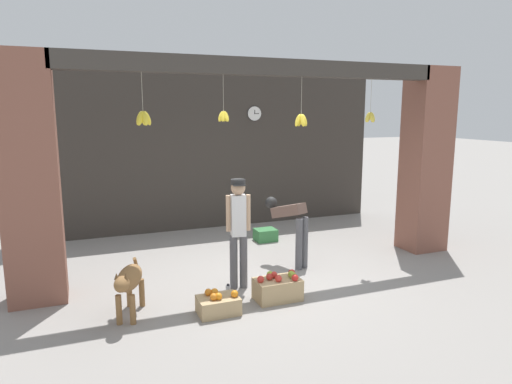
{
  "coord_description": "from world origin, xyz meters",
  "views": [
    {
      "loc": [
        -2.57,
        -6.1,
        2.48
      ],
      "look_at": [
        0.0,
        0.47,
        1.22
      ],
      "focal_mm": 32.0,
      "sensor_mm": 36.0,
      "label": 1
    }
  ],
  "objects_px": {
    "fruit_crate_apples": "(278,288)",
    "water_bottle": "(228,293)",
    "dog": "(129,281)",
    "fruit_crate_oranges": "(218,304)",
    "worker_stooping": "(291,222)",
    "shopkeeper": "(238,226)",
    "wall_clock": "(254,114)",
    "produce_box_green": "(266,235)"
  },
  "relations": [
    {
      "from": "fruit_crate_oranges",
      "to": "fruit_crate_apples",
      "type": "bearing_deg",
      "value": 8.11
    },
    {
      "from": "fruit_crate_oranges",
      "to": "worker_stooping",
      "type": "bearing_deg",
      "value": 39.07
    },
    {
      "from": "shopkeeper",
      "to": "worker_stooping",
      "type": "distance_m",
      "value": 1.28
    },
    {
      "from": "fruit_crate_apples",
      "to": "produce_box_green",
      "type": "distance_m",
      "value": 2.8
    },
    {
      "from": "dog",
      "to": "shopkeeper",
      "type": "xyz_separation_m",
      "value": [
        1.54,
        0.38,
        0.45
      ]
    },
    {
      "from": "worker_stooping",
      "to": "wall_clock",
      "type": "xyz_separation_m",
      "value": [
        0.46,
        2.8,
        1.71
      ]
    },
    {
      "from": "fruit_crate_oranges",
      "to": "shopkeeper",
      "type": "bearing_deg",
      "value": 53.76
    },
    {
      "from": "shopkeeper",
      "to": "water_bottle",
      "type": "distance_m",
      "value": 0.92
    },
    {
      "from": "dog",
      "to": "produce_box_green",
      "type": "height_order",
      "value": "dog"
    },
    {
      "from": "dog",
      "to": "wall_clock",
      "type": "height_order",
      "value": "wall_clock"
    },
    {
      "from": "wall_clock",
      "to": "fruit_crate_apples",
      "type": "bearing_deg",
      "value": -106.93
    },
    {
      "from": "fruit_crate_oranges",
      "to": "wall_clock",
      "type": "distance_m",
      "value": 5.16
    },
    {
      "from": "fruit_crate_apples",
      "to": "water_bottle",
      "type": "distance_m",
      "value": 0.66
    },
    {
      "from": "worker_stooping",
      "to": "wall_clock",
      "type": "height_order",
      "value": "wall_clock"
    },
    {
      "from": "shopkeeper",
      "to": "dog",
      "type": "bearing_deg",
      "value": 24.35
    },
    {
      "from": "produce_box_green",
      "to": "wall_clock",
      "type": "bearing_deg",
      "value": 77.67
    },
    {
      "from": "shopkeeper",
      "to": "wall_clock",
      "type": "bearing_deg",
      "value": -104.28
    },
    {
      "from": "worker_stooping",
      "to": "fruit_crate_apples",
      "type": "bearing_deg",
      "value": -146.54
    },
    {
      "from": "dog",
      "to": "produce_box_green",
      "type": "relative_size",
      "value": 2.35
    },
    {
      "from": "worker_stooping",
      "to": "produce_box_green",
      "type": "xyz_separation_m",
      "value": [
        0.16,
        1.45,
        -0.6
      ]
    },
    {
      "from": "worker_stooping",
      "to": "fruit_crate_oranges",
      "type": "xyz_separation_m",
      "value": [
        -1.62,
        -1.32,
        -0.6
      ]
    },
    {
      "from": "worker_stooping",
      "to": "fruit_crate_apples",
      "type": "relative_size",
      "value": 1.8
    },
    {
      "from": "fruit_crate_apples",
      "to": "dog",
      "type": "bearing_deg",
      "value": 174.19
    },
    {
      "from": "worker_stooping",
      "to": "fruit_crate_apples",
      "type": "xyz_separation_m",
      "value": [
        -0.76,
        -1.19,
        -0.56
      ]
    },
    {
      "from": "fruit_crate_oranges",
      "to": "water_bottle",
      "type": "relative_size",
      "value": 2.22
    },
    {
      "from": "worker_stooping",
      "to": "fruit_crate_apples",
      "type": "distance_m",
      "value": 1.52
    },
    {
      "from": "worker_stooping",
      "to": "fruit_crate_oranges",
      "type": "height_order",
      "value": "worker_stooping"
    },
    {
      "from": "worker_stooping",
      "to": "produce_box_green",
      "type": "height_order",
      "value": "worker_stooping"
    },
    {
      "from": "shopkeeper",
      "to": "produce_box_green",
      "type": "height_order",
      "value": "shopkeeper"
    },
    {
      "from": "dog",
      "to": "fruit_crate_oranges",
      "type": "height_order",
      "value": "dog"
    },
    {
      "from": "produce_box_green",
      "to": "wall_clock",
      "type": "distance_m",
      "value": 2.69
    },
    {
      "from": "worker_stooping",
      "to": "fruit_crate_oranges",
      "type": "relative_size",
      "value": 2.14
    },
    {
      "from": "shopkeeper",
      "to": "fruit_crate_apples",
      "type": "bearing_deg",
      "value": 131.53
    },
    {
      "from": "shopkeeper",
      "to": "wall_clock",
      "type": "relative_size",
      "value": 4.88
    },
    {
      "from": "dog",
      "to": "produce_box_green",
      "type": "bearing_deg",
      "value": 150.62
    },
    {
      "from": "dog",
      "to": "worker_stooping",
      "type": "height_order",
      "value": "worker_stooping"
    },
    {
      "from": "produce_box_green",
      "to": "wall_clock",
      "type": "xyz_separation_m",
      "value": [
        0.3,
        1.35,
        2.31
      ]
    },
    {
      "from": "fruit_crate_oranges",
      "to": "fruit_crate_apples",
      "type": "height_order",
      "value": "fruit_crate_apples"
    },
    {
      "from": "fruit_crate_oranges",
      "to": "dog",
      "type": "bearing_deg",
      "value": 162.94
    },
    {
      "from": "water_bottle",
      "to": "dog",
      "type": "bearing_deg",
      "value": -179.15
    },
    {
      "from": "water_bottle",
      "to": "fruit_crate_oranges",
      "type": "bearing_deg",
      "value": -125.39
    },
    {
      "from": "worker_stooping",
      "to": "fruit_crate_oranges",
      "type": "bearing_deg",
      "value": -165.0
    }
  ]
}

